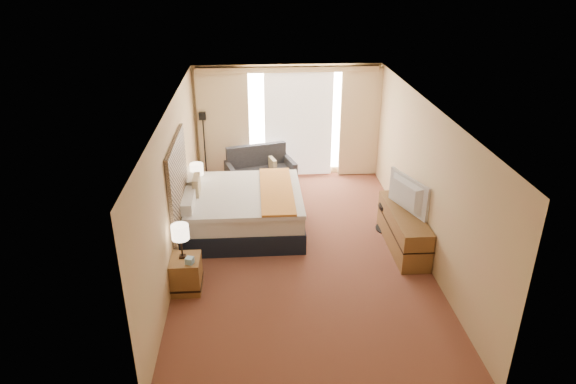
{
  "coord_description": "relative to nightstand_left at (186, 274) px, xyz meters",
  "views": [
    {
      "loc": [
        -0.74,
        -7.81,
        4.75
      ],
      "look_at": [
        -0.19,
        0.4,
        0.95
      ],
      "focal_mm": 32.0,
      "sensor_mm": 36.0,
      "label": 1
    }
  ],
  "objects": [
    {
      "name": "loveseat",
      "position": [
        1.22,
        3.82,
        0.03
      ],
      "size": [
        1.63,
        1.16,
        0.92
      ],
      "rotation": [
        0.0,
        0.0,
        0.27
      ],
      "color": "#5A191A",
      "rests_on": "floor"
    },
    {
      "name": "nightstand_right",
      "position": [
        0.0,
        2.5,
        0.0
      ],
      "size": [
        0.45,
        0.52,
        0.55
      ],
      "primitive_type": "cube",
      "color": "brown",
      "rests_on": "floor"
    },
    {
      "name": "lamp_right",
      "position": [
        -0.03,
        2.56,
        0.7
      ],
      "size": [
        0.26,
        0.26,
        0.55
      ],
      "color": "black",
      "rests_on": "nightstand_right"
    },
    {
      "name": "ceiling",
      "position": [
        1.87,
        1.05,
        2.33
      ],
      "size": [
        4.2,
        7.0,
        0.02
      ],
      "primitive_type": "cube",
      "color": "silver",
      "rests_on": "wall_back"
    },
    {
      "name": "tissue_box",
      "position": [
        0.09,
        -0.13,
        0.33
      ],
      "size": [
        0.14,
        0.14,
        0.1
      ],
      "primitive_type": "cube",
      "rotation": [
        0.0,
        0.0,
        -0.33
      ],
      "color": "#7DA9C1",
      "rests_on": "nightstand_left"
    },
    {
      "name": "bed",
      "position": [
        0.81,
        1.9,
        0.13
      ],
      "size": [
        2.28,
        2.08,
        1.11
      ],
      "color": "black",
      "rests_on": "floor"
    },
    {
      "name": "wall_back",
      "position": [
        1.87,
        4.55,
        1.02
      ],
      "size": [
        4.2,
        0.02,
        2.6
      ],
      "primitive_type": "cube",
      "color": "tan",
      "rests_on": "ground"
    },
    {
      "name": "curtains",
      "position": [
        1.87,
        4.44,
        1.13
      ],
      "size": [
        4.12,
        0.19,
        2.56
      ],
      "color": "beige",
      "rests_on": "floor"
    },
    {
      "name": "floor",
      "position": [
        1.87,
        1.05,
        -0.28
      ],
      "size": [
        4.2,
        7.0,
        0.02
      ],
      "primitive_type": "cube",
      "color": "#52171B",
      "rests_on": "ground"
    },
    {
      "name": "wall_right",
      "position": [
        3.97,
        1.05,
        1.02
      ],
      "size": [
        0.02,
        7.0,
        2.6
      ],
      "primitive_type": "cube",
      "color": "tan",
      "rests_on": "ground"
    },
    {
      "name": "wall_left",
      "position": [
        -0.23,
        1.05,
        1.02
      ],
      "size": [
        0.02,
        7.0,
        2.6
      ],
      "primitive_type": "cube",
      "color": "tan",
      "rests_on": "ground"
    },
    {
      "name": "headboard",
      "position": [
        -0.19,
        1.25,
        1.01
      ],
      "size": [
        0.06,
        1.85,
        1.5
      ],
      "primitive_type": "cube",
      "color": "black",
      "rests_on": "wall_left"
    },
    {
      "name": "floor_lamp",
      "position": [
        -0.03,
        4.35,
        0.87
      ],
      "size": [
        0.2,
        0.2,
        1.62
      ],
      "color": "black",
      "rests_on": "floor"
    },
    {
      "name": "lamp_left",
      "position": [
        -0.04,
        0.04,
        0.71
      ],
      "size": [
        0.27,
        0.27,
        0.56
      ],
      "color": "black",
      "rests_on": "nightstand_left"
    },
    {
      "name": "nightstand_left",
      "position": [
        0.0,
        0.0,
        0.0
      ],
      "size": [
        0.45,
        0.52,
        0.55
      ],
      "primitive_type": "cube",
      "color": "brown",
      "rests_on": "floor"
    },
    {
      "name": "television",
      "position": [
        3.65,
        1.1,
        0.73
      ],
      "size": [
        0.5,
        1.05,
        0.62
      ],
      "primitive_type": "imported",
      "rotation": [
        0.0,
        0.0,
        1.92
      ],
      "color": "black",
      "rests_on": "media_dresser"
    },
    {
      "name": "window",
      "position": [
        2.12,
        4.52,
        1.04
      ],
      "size": [
        2.3,
        0.02,
        2.3
      ],
      "primitive_type": "cube",
      "color": "white",
      "rests_on": "wall_back"
    },
    {
      "name": "wall_front",
      "position": [
        1.87,
        -2.45,
        1.02
      ],
      "size": [
        4.2,
        0.02,
        2.6
      ],
      "primitive_type": "cube",
      "color": "tan",
      "rests_on": "ground"
    },
    {
      "name": "telephone",
      "position": [
        0.05,
        2.59,
        0.31
      ],
      "size": [
        0.18,
        0.15,
        0.06
      ],
      "primitive_type": "cube",
      "rotation": [
        0.0,
        0.0,
        -0.15
      ],
      "color": "black",
      "rests_on": "nightstand_right"
    },
    {
      "name": "media_dresser",
      "position": [
        3.7,
        1.05,
        0.07
      ],
      "size": [
        0.5,
        1.8,
        0.7
      ],
      "primitive_type": "cube",
      "color": "brown",
      "rests_on": "floor"
    },
    {
      "name": "desk_chair",
      "position": [
        3.67,
        1.71,
        0.18
      ],
      "size": [
        0.51,
        0.5,
        1.02
      ],
      "rotation": [
        0.0,
        0.0,
        0.36
      ],
      "color": "black",
      "rests_on": "floor"
    }
  ]
}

